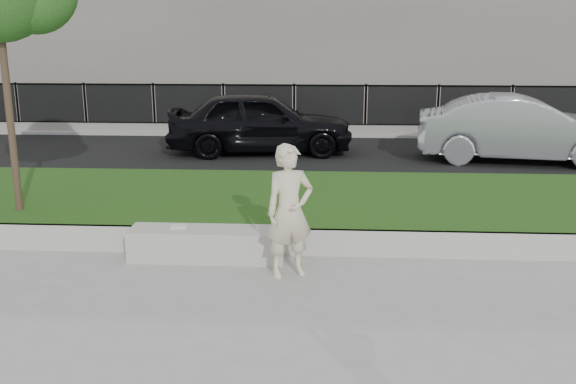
# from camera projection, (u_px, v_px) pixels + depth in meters

# --- Properties ---
(ground) EXTENTS (90.00, 90.00, 0.00)m
(ground) POSITION_uv_depth(u_px,v_px,m) (294.00, 282.00, 8.39)
(ground) COLOR gray
(ground) RESTS_ON ground
(grass_bank) EXTENTS (34.00, 4.00, 0.40)m
(grass_bank) POSITION_uv_depth(u_px,v_px,m) (302.00, 206.00, 11.25)
(grass_bank) COLOR #17390E
(grass_bank) RESTS_ON ground
(grass_kerb) EXTENTS (34.00, 0.08, 0.40)m
(grass_kerb) POSITION_uv_depth(u_px,v_px,m) (297.00, 242.00, 9.35)
(grass_kerb) COLOR #ACA9A1
(grass_kerb) RESTS_ON ground
(street) EXTENTS (34.00, 7.00, 0.04)m
(street) POSITION_uv_depth(u_px,v_px,m) (310.00, 157.00, 16.61)
(street) COLOR black
(street) RESTS_ON ground
(far_pavement) EXTENTS (34.00, 3.00, 0.12)m
(far_pavement) POSITION_uv_depth(u_px,v_px,m) (314.00, 129.00, 20.96)
(far_pavement) COLOR gray
(far_pavement) RESTS_ON ground
(iron_fence) EXTENTS (32.00, 0.30, 1.50)m
(iron_fence) POSITION_uv_depth(u_px,v_px,m) (313.00, 119.00, 19.87)
(iron_fence) COLOR slate
(iron_fence) RESTS_ON far_pavement
(stone_bench) EXTENTS (2.21, 0.55, 0.45)m
(stone_bench) POSITION_uv_depth(u_px,v_px,m) (207.00, 244.00, 9.18)
(stone_bench) COLOR #ACA9A1
(stone_bench) RESTS_ON ground
(man) EXTENTS (0.77, 0.65, 1.78)m
(man) POSITION_uv_depth(u_px,v_px,m) (290.00, 211.00, 8.42)
(man) COLOR beige
(man) RESTS_ON ground
(book) EXTENTS (0.25, 0.20, 0.03)m
(book) POSITION_uv_depth(u_px,v_px,m) (179.00, 227.00, 9.20)
(book) COLOR beige
(book) RESTS_ON stone_bench
(car_dark) EXTENTS (5.00, 2.43, 1.64)m
(car_dark) POSITION_uv_depth(u_px,v_px,m) (260.00, 122.00, 16.83)
(car_dark) COLOR black
(car_dark) RESTS_ON street
(car_silver) EXTENTS (5.13, 2.37, 1.63)m
(car_silver) POSITION_uv_depth(u_px,v_px,m) (521.00, 129.00, 15.69)
(car_silver) COLOR #9A9DA2
(car_silver) RESTS_ON street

